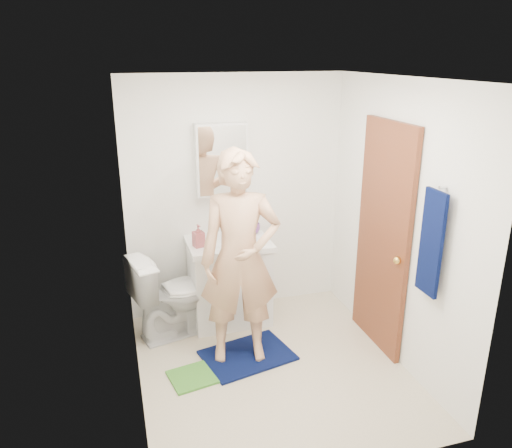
{
  "coord_description": "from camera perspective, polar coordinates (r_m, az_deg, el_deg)",
  "views": [
    {
      "loc": [
        -1.16,
        -3.47,
        2.57
      ],
      "look_at": [
        -0.07,
        0.25,
        1.23
      ],
      "focal_mm": 35.0,
      "sensor_mm": 36.0,
      "label": 1
    }
  ],
  "objects": [
    {
      "name": "towel_hook",
      "position": [
        3.77,
        20.59,
        3.95
      ],
      "size": [
        0.06,
        0.02,
        0.02
      ],
      "primitive_type": "cylinder",
      "rotation": [
        0.0,
        1.57,
        0.0
      ],
      "color": "silver",
      "rests_on": "wall_right"
    },
    {
      "name": "door_knob",
      "position": [
        4.28,
        15.86,
        -4.02
      ],
      "size": [
        0.07,
        0.07,
        0.07
      ],
      "primitive_type": "sphere",
      "color": "gold",
      "rests_on": "door"
    },
    {
      "name": "toothbrush_cup",
      "position": [
        5.0,
        -0.29,
        -0.49
      ],
      "size": [
        0.16,
        0.16,
        0.1
      ],
      "primitive_type": "imported",
      "rotation": [
        0.0,
        0.0,
        0.22
      ],
      "color": "#763F8B",
      "rests_on": "countertop"
    },
    {
      "name": "wall_back",
      "position": [
        5.01,
        -2.35,
        3.13
      ],
      "size": [
        2.2,
        0.02,
        2.4
      ],
      "primitive_type": "cube",
      "color": "white",
      "rests_on": "ground"
    },
    {
      "name": "sink_basin",
      "position": [
        4.82,
        -3.17,
        -2.05
      ],
      "size": [
        0.4,
        0.4,
        0.03
      ],
      "primitive_type": "cylinder",
      "color": "white",
      "rests_on": "countertop"
    },
    {
      "name": "towel",
      "position": [
        3.87,
        19.4,
        -2.09
      ],
      "size": [
        0.03,
        0.24,
        0.8
      ],
      "primitive_type": "cube",
      "color": "#06103F",
      "rests_on": "wall_right"
    },
    {
      "name": "vanity_cabinet",
      "position": [
        5.0,
        -3.08,
        -6.76
      ],
      "size": [
        0.75,
        0.55,
        0.8
      ],
      "primitive_type": "cube",
      "color": "white",
      "rests_on": "floor"
    },
    {
      "name": "floor",
      "position": [
        4.48,
        1.8,
        -16.18
      ],
      "size": [
        2.2,
        2.4,
        0.02
      ],
      "primitive_type": "cube",
      "color": "beige",
      "rests_on": "ground"
    },
    {
      "name": "wall_left",
      "position": [
        3.73,
        -14.44,
        -3.17
      ],
      "size": [
        0.02,
        2.4,
        2.4
      ],
      "primitive_type": "cube",
      "color": "white",
      "rests_on": "ground"
    },
    {
      "name": "wall_front",
      "position": [
        2.89,
        9.62,
        -9.63
      ],
      "size": [
        2.2,
        0.02,
        2.4
      ],
      "primitive_type": "cube",
      "color": "white",
      "rests_on": "ground"
    },
    {
      "name": "medicine_cabinet",
      "position": [
        4.82,
        -3.96,
        7.35
      ],
      "size": [
        0.5,
        0.12,
        0.7
      ],
      "primitive_type": "cube",
      "color": "white",
      "rests_on": "wall_back"
    },
    {
      "name": "green_rug",
      "position": [
        4.39,
        -6.99,
        -16.89
      ],
      "size": [
        0.46,
        0.41,
        0.02
      ],
      "primitive_type": "cube",
      "rotation": [
        0.0,
        0.0,
        0.19
      ],
      "color": "#489531",
      "rests_on": "floor"
    },
    {
      "name": "wall_right",
      "position": [
        4.37,
        15.94,
        -0.04
      ],
      "size": [
        0.02,
        2.4,
        2.4
      ],
      "primitive_type": "cube",
      "color": "white",
      "rests_on": "ground"
    },
    {
      "name": "mirror_panel",
      "position": [
        4.76,
        -3.79,
        7.2
      ],
      "size": [
        0.46,
        0.01,
        0.66
      ],
      "primitive_type": "cube",
      "color": "white",
      "rests_on": "wall_back"
    },
    {
      "name": "toilet",
      "position": [
        4.81,
        -9.17,
        -7.88
      ],
      "size": [
        0.91,
        0.66,
        0.83
      ],
      "primitive_type": "imported",
      "rotation": [
        0.0,
        0.0,
        1.83
      ],
      "color": "white",
      "rests_on": "floor"
    },
    {
      "name": "countertop",
      "position": [
        4.83,
        -3.17,
        -2.22
      ],
      "size": [
        0.79,
        0.59,
        0.05
      ],
      "primitive_type": "cube",
      "color": "white",
      "rests_on": "vanity_cabinet"
    },
    {
      "name": "man",
      "position": [
        4.16,
        -1.83,
        -4.01
      ],
      "size": [
        0.74,
        0.55,
        1.85
      ],
      "primitive_type": "imported",
      "rotation": [
        0.0,
        0.0,
        -0.17
      ],
      "color": "tan",
      "rests_on": "bath_mat"
    },
    {
      "name": "soap_dispenser",
      "position": [
        4.67,
        -6.6,
        -1.35
      ],
      "size": [
        0.12,
        0.12,
        0.21
      ],
      "primitive_type": "imported",
      "rotation": [
        0.0,
        0.0,
        0.24
      ],
      "color": "#A84E53",
      "rests_on": "countertop"
    },
    {
      "name": "door",
      "position": [
        4.52,
        14.27,
        -1.59
      ],
      "size": [
        0.05,
        0.8,
        2.05
      ],
      "primitive_type": "cube",
      "color": "brown",
      "rests_on": "ground"
    },
    {
      "name": "bath_mat",
      "position": [
        4.61,
        -0.97,
        -14.77
      ],
      "size": [
        0.86,
        0.7,
        0.02
      ],
      "primitive_type": "cube",
      "rotation": [
        0.0,
        0.0,
        0.22
      ],
      "color": "#06103F",
      "rests_on": "floor"
    },
    {
      "name": "ceiling",
      "position": [
        3.66,
        2.21,
        16.48
      ],
      "size": [
        2.2,
        2.4,
        0.02
      ],
      "primitive_type": "cube",
      "color": "white",
      "rests_on": "ground"
    },
    {
      "name": "faucet",
      "position": [
        4.96,
        -3.66,
        -0.58
      ],
      "size": [
        0.03,
        0.03,
        0.12
      ],
      "primitive_type": "cylinder",
      "color": "silver",
      "rests_on": "countertop"
    }
  ]
}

